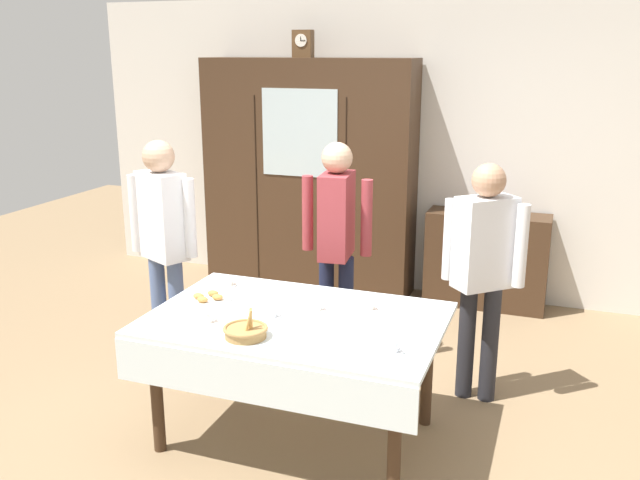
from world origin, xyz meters
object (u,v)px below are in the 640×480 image
(tea_cup_near_right, at_px, (206,318))
(spoon_near_left, at_px, (394,303))
(tea_cup_near_left, at_px, (270,313))
(tea_cup_center, at_px, (315,306))
(mantel_clock, at_px, (303,44))
(book_stack, at_px, (490,209))
(tea_cup_mid_right, at_px, (367,306))
(bread_basket, at_px, (246,331))
(person_behind_table_left, at_px, (483,261))
(tea_cup_mid_left, at_px, (391,347))
(wall_cabinet, at_px, (309,177))
(tea_cup_far_left, at_px, (227,282))
(person_by_cabinet, at_px, (337,232))
(pastry_plate, at_px, (208,299))
(dining_table, at_px, (294,335))
(bookshelf_low, at_px, (486,260))
(person_beside_shelf, at_px, (163,232))
(spoon_center, at_px, (347,346))

(tea_cup_near_right, bearing_deg, spoon_near_left, 35.48)
(tea_cup_near_left, height_order, tea_cup_center, same)
(mantel_clock, relative_size, tea_cup_center, 1.85)
(book_stack, distance_m, tea_cup_mid_right, 2.41)
(bread_basket, height_order, person_behind_table_left, person_behind_table_left)
(tea_cup_mid_left, bearing_deg, tea_cup_near_left, 164.11)
(wall_cabinet, distance_m, tea_cup_far_left, 2.25)
(spoon_near_left, distance_m, person_by_cabinet, 0.94)
(pastry_plate, bearing_deg, bread_basket, -42.10)
(dining_table, bearing_deg, tea_cup_mid_left, -21.11)
(tea_cup_near_right, bearing_deg, bookshelf_low, 67.09)
(tea_cup_mid_left, bearing_deg, bread_basket, -174.22)
(tea_cup_near_left, xyz_separation_m, person_by_cabinet, (0.01, 1.14, 0.19))
(bookshelf_low, distance_m, pastry_plate, 2.92)
(dining_table, relative_size, tea_cup_mid_right, 12.78)
(pastry_plate, bearing_deg, tea_cup_near_right, -62.44)
(tea_cup_far_left, xyz_separation_m, tea_cup_mid_left, (1.25, -0.61, 0.00))
(dining_table, xyz_separation_m, bread_basket, (-0.14, -0.32, 0.13))
(dining_table, height_order, tea_cup_mid_left, tea_cup_mid_left)
(wall_cabinet, height_order, tea_cup_near_left, wall_cabinet)
(tea_cup_mid_right, distance_m, tea_cup_near_right, 0.93)
(tea_cup_mid_left, bearing_deg, person_beside_shelf, 154.92)
(person_behind_table_left, height_order, person_by_cabinet, person_by_cabinet)
(tea_cup_center, relative_size, person_by_cabinet, 0.08)
(mantel_clock, relative_size, person_by_cabinet, 0.15)
(dining_table, height_order, spoon_center, spoon_center)
(spoon_center, bearing_deg, tea_cup_mid_right, 94.75)
(wall_cabinet, relative_size, tea_cup_near_left, 16.67)
(tea_cup_mid_left, distance_m, person_behind_table_left, 1.18)
(book_stack, bearing_deg, spoon_near_left, -97.68)
(tea_cup_mid_right, relative_size, pastry_plate, 0.46)
(tea_cup_near_right, bearing_deg, bread_basket, -19.00)
(person_beside_shelf, bearing_deg, tea_cup_near_right, -46.53)
(dining_table, bearing_deg, person_beside_shelf, 153.01)
(tea_cup_near_right, bearing_deg, tea_cup_far_left, 107.25)
(dining_table, bearing_deg, spoon_near_left, 42.00)
(tea_cup_near_left, height_order, spoon_near_left, tea_cup_near_left)
(wall_cabinet, height_order, person_beside_shelf, wall_cabinet)
(dining_table, xyz_separation_m, book_stack, (0.77, 2.64, 0.23))
(tea_cup_mid_left, distance_m, spoon_center, 0.23)
(tea_cup_far_left, distance_m, tea_cup_mid_left, 1.39)
(tea_cup_near_right, height_order, spoon_center, tea_cup_near_right)
(book_stack, bearing_deg, tea_cup_mid_right, -100.14)
(bookshelf_low, height_order, person_beside_shelf, person_beside_shelf)
(tea_cup_far_left, relative_size, tea_cup_near_right, 1.00)
(bookshelf_low, relative_size, tea_cup_near_right, 8.15)
(tea_cup_mid_right, xyz_separation_m, bread_basket, (-0.49, -0.60, 0.01))
(wall_cabinet, bearing_deg, tea_cup_far_left, -82.75)
(tea_cup_far_left, xyz_separation_m, person_by_cabinet, (0.49, 0.75, 0.19))
(tea_cup_mid_right, bearing_deg, person_behind_table_left, 46.46)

